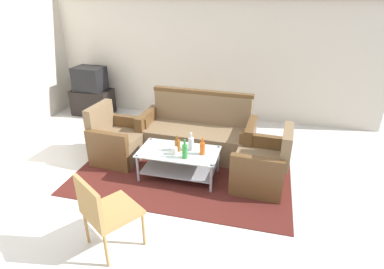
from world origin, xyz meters
TOP-DOWN VIEW (x-y plane):
  - ground_plane at (0.00, 0.00)m, footprint 14.00×14.00m
  - wall_back at (0.00, 3.05)m, footprint 6.52×0.19m
  - rug at (0.09, 0.78)m, footprint 3.03×2.04m
  - couch at (0.15, 1.40)m, footprint 1.82×0.80m
  - armchair_left at (-1.01, 0.89)m, footprint 0.75×0.80m
  - armchair_right at (1.20, 0.68)m, footprint 0.74×0.80m
  - coffee_table at (0.07, 0.60)m, footprint 1.10×0.60m
  - bottle_green at (0.20, 0.45)m, footprint 0.07×0.07m
  - bottle_brown at (0.05, 0.61)m, footprint 0.08×0.08m
  - bottle_clear at (0.22, 0.68)m, footprint 0.08×0.08m
  - bottle_orange at (0.40, 0.60)m, footprint 0.07×0.07m
  - cup at (0.04, 0.51)m, footprint 0.08×0.08m
  - tv_stand at (-2.41, 2.55)m, footprint 0.80×0.50m
  - television at (-2.41, 2.55)m, footprint 0.62×0.48m
  - wicker_chair at (-0.26, -0.87)m, footprint 0.67×0.67m

SIDE VIEW (x-z plane):
  - ground_plane at x=0.00m, z-range 0.00..0.00m
  - rug at x=0.09m, z-range 0.00..0.01m
  - tv_stand at x=-2.41m, z-range 0.00..0.52m
  - coffee_table at x=0.07m, z-range 0.07..0.47m
  - armchair_left at x=-1.01m, z-range -0.14..0.71m
  - armchair_right at x=1.20m, z-range -0.14..0.71m
  - couch at x=0.15m, z-range -0.16..0.80m
  - cup at x=0.04m, z-range 0.41..0.51m
  - wicker_chair at x=-0.26m, z-range 0.07..0.91m
  - bottle_brown at x=0.05m, z-range 0.38..0.61m
  - bottle_orange at x=0.40m, z-range 0.38..0.63m
  - bottle_clear at x=0.22m, z-range 0.38..0.64m
  - bottle_green at x=0.20m, z-range 0.38..0.64m
  - television at x=-2.41m, z-range 0.52..1.00m
  - wall_back at x=0.00m, z-range 0.08..2.88m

